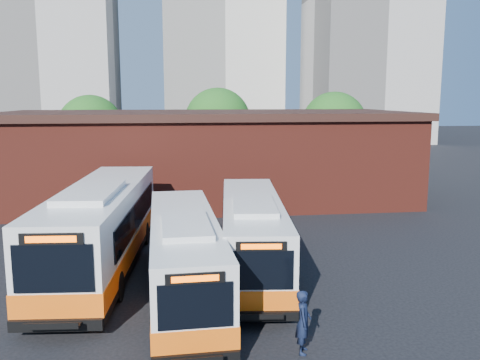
{
  "coord_description": "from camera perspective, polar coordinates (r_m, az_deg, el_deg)",
  "views": [
    {
      "loc": [
        -2.27,
        -16.63,
        7.37
      ],
      "look_at": [
        0.78,
        7.09,
        3.48
      ],
      "focal_mm": 38.0,
      "sensor_mm": 36.0,
      "label": 1
    }
  ],
  "objects": [
    {
      "name": "bus_midwest",
      "position": [
        19.3,
        -6.27,
        -8.72
      ],
      "size": [
        2.81,
        11.73,
        3.17
      ],
      "rotation": [
        0.0,
        0.0,
        0.04
      ],
      "color": "silver",
      "rests_on": "ground"
    },
    {
      "name": "transit_worker",
      "position": [
        15.39,
        7.13,
        -15.52
      ],
      "size": [
        0.61,
        0.78,
        1.89
      ],
      "primitive_type": "imported",
      "rotation": [
        0.0,
        0.0,
        1.31
      ],
      "color": "black",
      "rests_on": "ground"
    },
    {
      "name": "ground",
      "position": [
        18.33,
        0.43,
        -14.48
      ],
      "size": [
        220.0,
        220.0,
        0.0
      ],
      "primitive_type": "plane",
      "color": "black"
    },
    {
      "name": "tree_mid",
      "position": [
        50.86,
        -2.51,
        6.64
      ],
      "size": [
        6.56,
        6.56,
        8.36
      ],
      "color": "#382314",
      "rests_on": "ground"
    },
    {
      "name": "depot_building",
      "position": [
        36.93,
        -3.75,
        2.82
      ],
      "size": [
        28.6,
        12.6,
        6.4
      ],
      "color": "maroon",
      "rests_on": "ground"
    },
    {
      "name": "tree_west",
      "position": [
        49.32,
        -16.4,
        5.69
      ],
      "size": [
        6.0,
        6.0,
        7.65
      ],
      "color": "#382314",
      "rests_on": "ground"
    },
    {
      "name": "bus_west",
      "position": [
        22.84,
        -15.21,
        -5.4
      ],
      "size": [
        3.93,
        14.13,
        3.8
      ],
      "rotation": [
        0.0,
        0.0,
        -0.08
      ],
      "color": "silver",
      "rests_on": "ground"
    },
    {
      "name": "tree_east",
      "position": [
        50.08,
        10.51,
        6.17
      ],
      "size": [
        6.24,
        6.24,
        7.96
      ],
      "color": "#382314",
      "rests_on": "ground"
    },
    {
      "name": "bus_mideast",
      "position": [
        21.97,
        1.36,
        -6.34
      ],
      "size": [
        3.62,
        12.09,
        3.25
      ],
      "rotation": [
        0.0,
        0.0,
        -0.1
      ],
      "color": "silver",
      "rests_on": "ground"
    }
  ]
}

